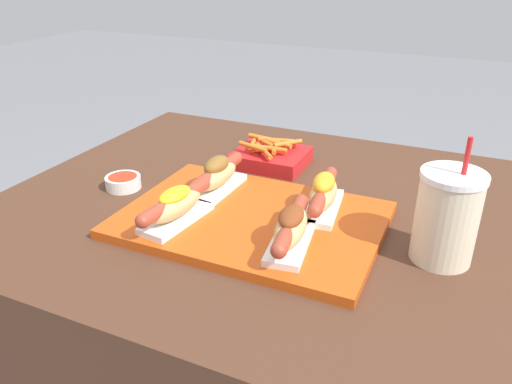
{
  "coord_description": "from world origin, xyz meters",
  "views": [
    {
      "loc": [
        0.3,
        -0.84,
        1.22
      ],
      "look_at": [
        -0.05,
        -0.08,
        0.81
      ],
      "focal_mm": 35.0,
      "sensor_mm": 36.0,
      "label": 1
    }
  ],
  "objects": [
    {
      "name": "drink_cup",
      "position": [
        0.29,
        -0.08,
        0.83
      ],
      "size": [
        0.1,
        0.1,
        0.22
      ],
      "color": "beige",
      "rests_on": "patio_table"
    },
    {
      "name": "patio_table",
      "position": [
        0.0,
        0.0,
        0.38
      ],
      "size": [
        1.18,
        0.9,
        0.76
      ],
      "color": "#4C2D1E",
      "rests_on": "ground_plane"
    },
    {
      "name": "hot_dog_0",
      "position": [
        -0.16,
        -0.18,
        0.81
      ],
      "size": [
        0.08,
        0.19,
        0.07
      ],
      "color": "white",
      "rests_on": "serving_tray"
    },
    {
      "name": "serving_tray",
      "position": [
        -0.05,
        -0.1,
        0.77
      ],
      "size": [
        0.48,
        0.34,
        0.02
      ],
      "color": "#CC4C14",
      "rests_on": "patio_table"
    },
    {
      "name": "fries_basket",
      "position": [
        -0.13,
        0.18,
        0.78
      ],
      "size": [
        0.16,
        0.14,
        0.06
      ],
      "color": "red",
      "rests_on": "patio_table"
    },
    {
      "name": "sauce_bowl",
      "position": [
        -0.37,
        -0.07,
        0.77
      ],
      "size": [
        0.08,
        0.08,
        0.03
      ],
      "color": "white",
      "rests_on": "patio_table"
    },
    {
      "name": "hot_dog_2",
      "position": [
        -0.16,
        -0.03,
        0.81
      ],
      "size": [
        0.06,
        0.2,
        0.07
      ],
      "color": "white",
      "rests_on": "serving_tray"
    },
    {
      "name": "hot_dog_3",
      "position": [
        0.07,
        -0.02,
        0.81
      ],
      "size": [
        0.08,
        0.19,
        0.07
      ],
      "color": "white",
      "rests_on": "serving_tray"
    },
    {
      "name": "hot_dog_1",
      "position": [
        0.06,
        -0.17,
        0.81
      ],
      "size": [
        0.08,
        0.19,
        0.07
      ],
      "color": "white",
      "rests_on": "serving_tray"
    }
  ]
}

